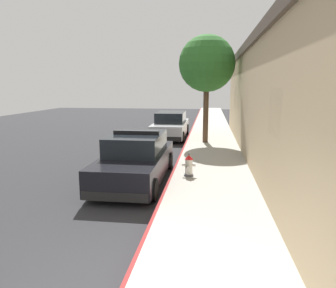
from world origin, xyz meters
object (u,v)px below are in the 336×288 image
Objects in this scene: police_cruiser at (136,159)px; fire_hydrant at (189,165)px; street_tree at (207,64)px; parked_car_silver_ahead at (171,126)px.

police_cruiser is 1.74m from fire_hydrant.
street_tree is at bearing 72.45° from police_cruiser.
police_cruiser is at bearing -90.04° from parked_car_silver_ahead.
fire_hydrant is (1.70, -8.75, -0.22)m from parked_car_silver_ahead.
street_tree is (0.44, 6.51, 3.69)m from fire_hydrant.
parked_car_silver_ahead is 6.37× the size of fire_hydrant.
police_cruiser is 7.91m from street_tree.
fire_hydrant is 7.50m from street_tree.
police_cruiser is 6.37× the size of fire_hydrant.
fire_hydrant is at bearing 8.89° from police_cruiser.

